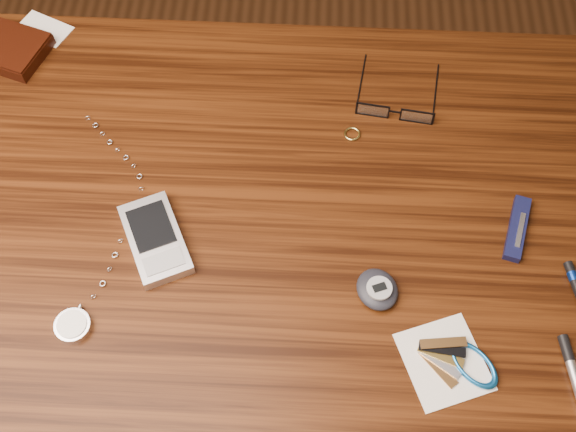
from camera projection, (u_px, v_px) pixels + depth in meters
name	position (u px, v px, depth m)	size (l,w,h in m)	color
ground	(248.00, 396.00, 1.56)	(3.80, 3.80, 0.00)	#472814
desk	(225.00, 260.00, 1.00)	(1.00, 0.70, 0.75)	#391A09
wallet_and_card	(9.00, 48.00, 1.05)	(0.14, 0.15, 0.02)	black
eyeglasses	(395.00, 110.00, 0.99)	(0.12, 0.12, 0.02)	black
gold_ring	(352.00, 134.00, 0.98)	(0.02, 0.02, 0.00)	tan
pocket_watch	(76.00, 315.00, 0.84)	(0.10, 0.33, 0.01)	silver
pda_phone	(155.00, 239.00, 0.89)	(0.11, 0.13, 0.02)	silver
pedometer	(377.00, 289.00, 0.85)	(0.07, 0.07, 0.02)	black
notepad_keys	(458.00, 362.00, 0.81)	(0.13, 0.12, 0.01)	white
pocket_knife	(517.00, 228.00, 0.90)	(0.04, 0.09, 0.01)	#10153B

